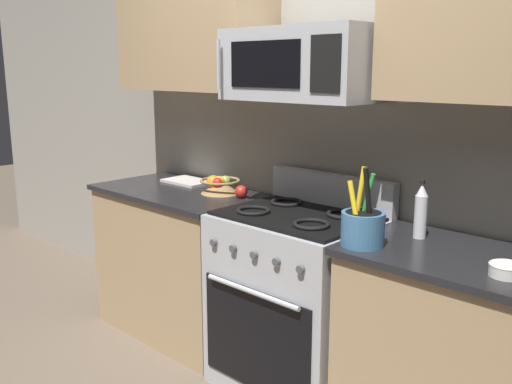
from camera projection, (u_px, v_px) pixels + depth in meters
wall_back at (344, 132)px, 2.95m from camera, size 8.00×0.10×2.60m
counter_left at (181, 261)px, 3.50m from camera, size 1.08×0.60×0.91m
range_oven at (297, 300)px, 2.87m from camera, size 0.76×0.64×1.09m
counter_right at (456, 361)px, 2.30m from camera, size 0.91×0.60×0.91m
microwave at (304, 64)px, 2.64m from camera, size 0.76×0.44×0.33m
upper_cabinets_left at (193, 35)px, 3.32m from camera, size 1.07×0.34×0.64m
upper_cabinets_right at (502, 16)px, 2.11m from camera, size 0.90×0.34×0.64m
utensil_crock at (363, 226)px, 2.32m from camera, size 0.18×0.18×0.33m
fruit_basket at (220, 185)px, 3.30m from camera, size 0.23×0.23×0.11m
apple_loose at (241, 192)px, 3.18m from camera, size 0.07×0.07×0.07m
cutting_board at (188, 181)px, 3.62m from camera, size 0.32×0.22×0.02m
bottle_vinegar at (421, 212)px, 2.41m from camera, size 0.05×0.05×0.25m
prep_bowl at (506, 270)px, 1.98m from camera, size 0.12×0.12×0.05m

